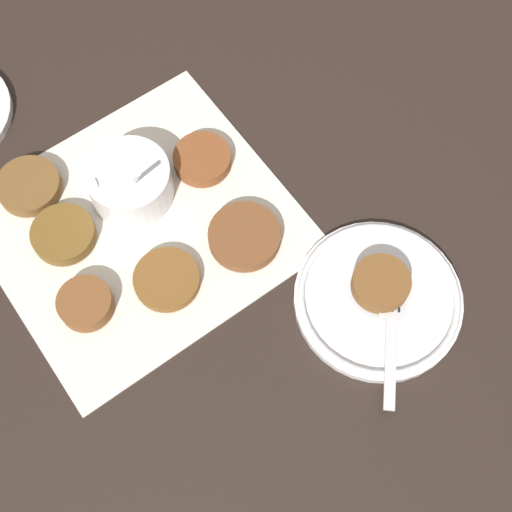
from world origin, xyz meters
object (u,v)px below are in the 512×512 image
at_px(fritter_on_plate, 381,284).
at_px(fork, 392,319).
at_px(sauce_bowl, 130,183).
at_px(serving_plate, 378,299).

xyz_separation_m(fritter_on_plate, fork, (0.01, 0.04, -0.01)).
height_order(sauce_bowl, fork, sauce_bowl).
distance_m(sauce_bowl, serving_plate, 0.32).
height_order(serving_plate, fork, fork).
bearing_deg(serving_plate, fritter_on_plate, -118.10).
bearing_deg(sauce_bowl, fork, 126.50).
height_order(sauce_bowl, serving_plate, sauce_bowl).
xyz_separation_m(serving_plate, fork, (0.00, 0.03, 0.01)).
distance_m(sauce_bowl, fork, 0.34).
distance_m(serving_plate, fritter_on_plate, 0.02).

